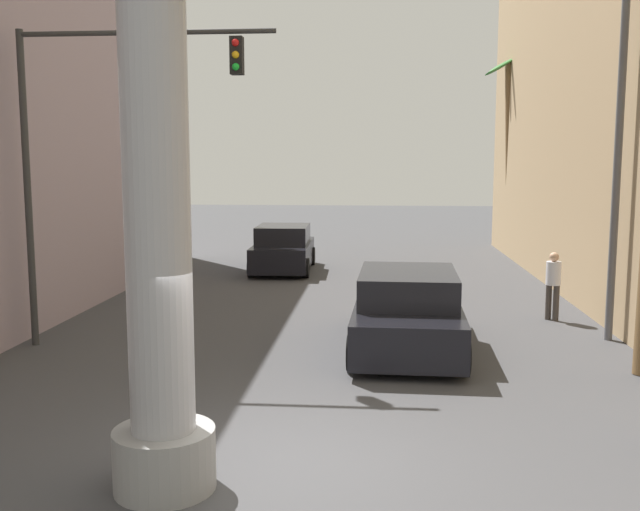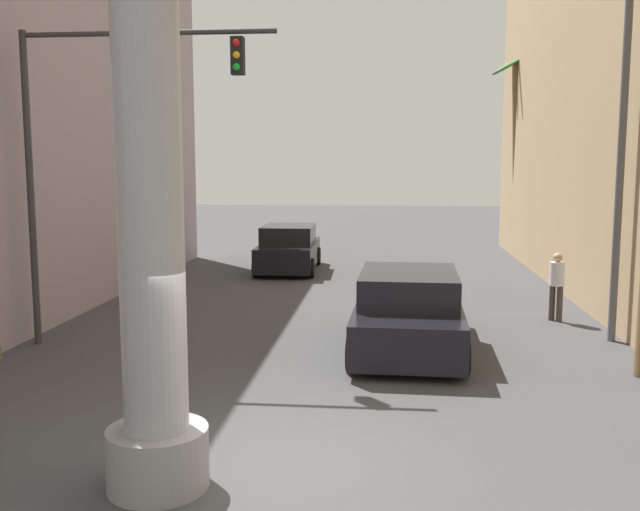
# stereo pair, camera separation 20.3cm
# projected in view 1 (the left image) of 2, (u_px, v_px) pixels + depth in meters

# --- Properties ---
(ground_plane) EXTENTS (86.27, 86.27, 0.00)m
(ground_plane) POSITION_uv_depth(u_px,v_px,m) (337.00, 304.00, 18.72)
(ground_plane) COLOR #424244
(street_lamp) EXTENTS (2.61, 0.28, 7.51)m
(street_lamp) POSITION_uv_depth(u_px,v_px,m) (600.00, 121.00, 14.38)
(street_lamp) COLOR #59595E
(street_lamp) RESTS_ON ground
(traffic_light_mast) EXTENTS (5.07, 0.32, 6.24)m
(traffic_light_mast) POSITION_uv_depth(u_px,v_px,m) (98.00, 127.00, 13.84)
(traffic_light_mast) COLOR #333333
(traffic_light_mast) RESTS_ON ground
(car_lead) EXTENTS (2.28, 4.83, 1.56)m
(car_lead) POSITION_uv_depth(u_px,v_px,m) (407.00, 312.00, 14.17)
(car_lead) COLOR black
(car_lead) RESTS_ON ground
(car_far) EXTENTS (2.08, 4.27, 1.56)m
(car_far) POSITION_uv_depth(u_px,v_px,m) (283.00, 249.00, 24.35)
(car_far) COLOR black
(car_far) RESTS_ON ground
(palm_tree_far_right) EXTENTS (2.60, 2.63, 7.82)m
(palm_tree_far_right) POSITION_uv_depth(u_px,v_px,m) (512.00, 139.00, 28.31)
(palm_tree_far_right) COLOR brown
(palm_tree_far_right) RESTS_ON ground
(pedestrian_mid_right) EXTENTS (0.48, 0.48, 1.61)m
(pedestrian_mid_right) POSITION_uv_depth(u_px,v_px,m) (553.00, 281.00, 16.67)
(pedestrian_mid_right) COLOR #3F3833
(pedestrian_mid_right) RESTS_ON ground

